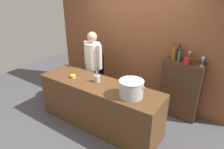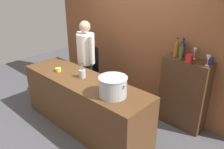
{
  "view_description": "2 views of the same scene",
  "coord_description": "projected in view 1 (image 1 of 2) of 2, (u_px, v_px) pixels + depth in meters",
  "views": [
    {
      "loc": [
        2.02,
        -2.53,
        2.55
      ],
      "look_at": [
        0.04,
        0.38,
        0.95
      ],
      "focal_mm": 31.98,
      "sensor_mm": 36.0,
      "label": 1
    },
    {
      "loc": [
        2.61,
        -2.11,
        2.47
      ],
      "look_at": [
        0.25,
        0.41,
        0.93
      ],
      "focal_mm": 36.98,
      "sensor_mm": 36.0,
      "label": 2
    }
  ],
  "objects": [
    {
      "name": "spice_tin_red",
      "position": [
        187.0,
        61.0,
        3.66
      ],
      "size": [
        0.09,
        0.09,
        0.13
      ],
      "primitive_type": "cube",
      "color": "red",
      "rests_on": "bar_cabinet"
    },
    {
      "name": "wine_bottle_olive",
      "position": [
        179.0,
        56.0,
        3.74
      ],
      "size": [
        0.07,
        0.07,
        0.29
      ],
      "color": "#475123",
      "rests_on": "bar_cabinet"
    },
    {
      "name": "wine_glass_wide",
      "position": [
        189.0,
        54.0,
        3.8
      ],
      "size": [
        0.07,
        0.07,
        0.18
      ],
      "color": "silver",
      "rests_on": "bar_cabinet"
    },
    {
      "name": "prep_counter",
      "position": [
        99.0,
        105.0,
        3.81
      ],
      "size": [
        2.42,
        0.7,
        0.9
      ],
      "primitive_type": "cube",
      "color": "brown",
      "rests_on": "ground_plane"
    },
    {
      "name": "bar_cabinet",
      "position": [
        180.0,
        89.0,
        4.05
      ],
      "size": [
        0.76,
        0.32,
        1.21
      ],
      "primitive_type": "cube",
      "color": "#472D1C",
      "rests_on": "ground_plane"
    },
    {
      "name": "wine_bottle_cobalt",
      "position": [
        179.0,
        53.0,
        3.88
      ],
      "size": [
        0.08,
        0.08,
        0.3
      ],
      "color": "navy",
      "rests_on": "bar_cabinet"
    },
    {
      "name": "wine_bottle_amber",
      "position": [
        174.0,
        53.0,
        3.85
      ],
      "size": [
        0.08,
        0.08,
        0.31
      ],
      "color": "#8C5919",
      "rests_on": "bar_cabinet"
    },
    {
      "name": "stockpot_large",
      "position": [
        131.0,
        89.0,
        3.16
      ],
      "size": [
        0.46,
        0.4,
        0.28
      ],
      "color": "#B7BABF",
      "rests_on": "prep_counter"
    },
    {
      "name": "brick_back_panel",
      "position": [
        136.0,
        36.0,
        4.43
      ],
      "size": [
        4.4,
        0.1,
        3.0
      ],
      "primitive_type": "cube",
      "color": "brown",
      "rests_on": "ground_plane"
    },
    {
      "name": "spice_tin_navy",
      "position": [
        203.0,
        61.0,
        3.65
      ],
      "size": [
        0.07,
        0.07,
        0.1
      ],
      "primitive_type": "cube",
      "color": "navy",
      "rests_on": "bar_cabinet"
    },
    {
      "name": "chef",
      "position": [
        93.0,
        63.0,
        4.39
      ],
      "size": [
        0.52,
        0.38,
        1.66
      ],
      "rotation": [
        0.0,
        0.0,
        2.98
      ],
      "color": "black",
      "rests_on": "ground_plane"
    },
    {
      "name": "utensil_crock",
      "position": [
        97.0,
        78.0,
        3.67
      ],
      "size": [
        0.1,
        0.1,
        0.24
      ],
      "color": "#B7BABF",
      "rests_on": "prep_counter"
    },
    {
      "name": "ground_plane",
      "position": [
        100.0,
        124.0,
        4.0
      ],
      "size": [
        8.0,
        8.0,
        0.0
      ],
      "primitive_type": "plane",
      "color": "#4C4C51"
    },
    {
      "name": "wine_glass_tall",
      "position": [
        203.0,
        60.0,
        3.55
      ],
      "size": [
        0.07,
        0.07,
        0.16
      ],
      "color": "silver",
      "rests_on": "bar_cabinet"
    },
    {
      "name": "butter_jar",
      "position": [
        73.0,
        76.0,
        3.85
      ],
      "size": [
        0.1,
        0.1,
        0.06
      ],
      "primitive_type": "cylinder",
      "color": "yellow",
      "rests_on": "prep_counter"
    }
  ]
}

